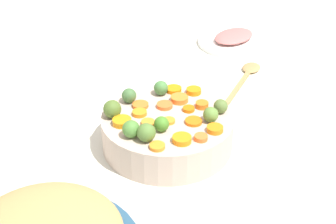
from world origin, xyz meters
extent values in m
cube|color=silver|center=(0.00, 0.00, 0.01)|extent=(2.40, 2.40, 0.02)
cylinder|color=#C3AB99|center=(0.00, -0.03, 0.06)|extent=(0.28, 0.28, 0.07)
cylinder|color=orange|center=(-0.05, -0.03, 0.10)|extent=(0.04, 0.04, 0.01)
cylinder|color=orange|center=(-0.02, 0.03, 0.10)|extent=(0.05, 0.05, 0.01)
cylinder|color=orange|center=(0.02, 0.00, 0.10)|extent=(0.04, 0.04, 0.01)
cylinder|color=orange|center=(0.06, 0.00, 0.10)|extent=(0.05, 0.05, 0.01)
cylinder|color=orange|center=(-0.04, 0.01, 0.10)|extent=(0.04, 0.04, 0.01)
cylinder|color=orange|center=(0.08, 0.04, 0.10)|extent=(0.05, 0.05, 0.01)
cylinder|color=orange|center=(0.00, -0.14, 0.10)|extent=(0.04, 0.04, 0.01)
cylinder|color=orange|center=(-0.09, 0.00, 0.10)|extent=(0.05, 0.05, 0.01)
cylinder|color=orange|center=(-0.08, -0.11, 0.10)|extent=(0.04, 0.04, 0.01)
cylinder|color=orange|center=(-0.03, -0.12, 0.10)|extent=(0.04, 0.04, 0.01)
cylinder|color=orange|center=(0.03, -0.08, 0.10)|extent=(0.04, 0.04, 0.01)
cylinder|color=orange|center=(-0.01, -0.05, 0.10)|extent=(0.03, 0.03, 0.01)
cylinder|color=orange|center=(0.05, -0.04, 0.10)|extent=(0.04, 0.04, 0.01)
cylinder|color=orange|center=(0.04, -0.13, 0.10)|extent=(0.05, 0.05, 0.01)
cylinder|color=orange|center=(0.08, -0.05, 0.10)|extent=(0.04, 0.04, 0.01)
cylinder|color=orange|center=(0.11, 0.01, 0.10)|extent=(0.05, 0.05, 0.01)
sphere|color=#467E3F|center=(0.04, 0.05, 0.11)|extent=(0.03, 0.03, 0.03)
sphere|color=#527833|center=(-0.08, -0.08, 0.11)|extent=(0.04, 0.04, 0.04)
sphere|color=#4E8437|center=(-0.10, -0.05, 0.11)|extent=(0.03, 0.03, 0.03)
sphere|color=#468228|center=(-0.04, -0.07, 0.11)|extent=(0.03, 0.03, 0.03)
sphere|color=#436C3B|center=(-0.03, 0.06, 0.11)|extent=(0.03, 0.03, 0.03)
sphere|color=#5D8438|center=(0.06, -0.10, 0.11)|extent=(0.03, 0.03, 0.03)
sphere|color=#577135|center=(0.10, -0.09, 0.11)|extent=(0.03, 0.03, 0.03)
sphere|color=#506C2C|center=(-0.09, 0.03, 0.11)|extent=(0.04, 0.04, 0.04)
cube|color=#A98651|center=(0.28, 0.04, 0.02)|extent=(0.21, 0.12, 0.01)
ellipsoid|color=#A98651|center=(0.40, 0.11, 0.03)|extent=(0.08, 0.07, 0.01)
cylinder|color=white|center=(0.49, 0.26, 0.03)|extent=(0.24, 0.24, 0.01)
ellipsoid|color=#C66B68|center=(0.49, 0.27, 0.04)|extent=(0.16, 0.12, 0.02)
camera|label=1|loc=(-0.52, -0.71, 0.63)|focal=52.08mm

